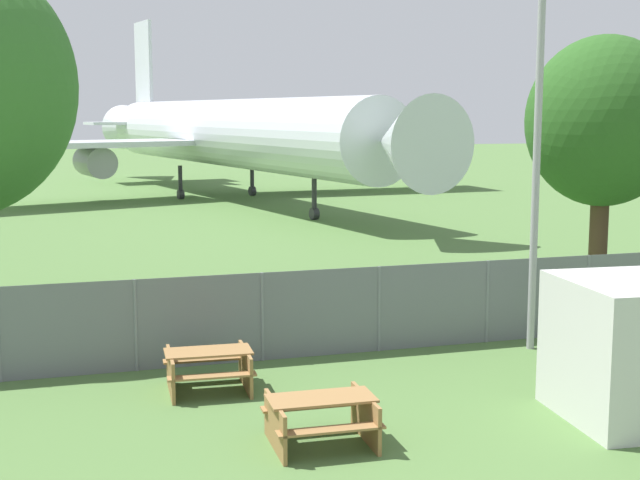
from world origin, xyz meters
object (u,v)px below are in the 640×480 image
Objects in this scene: airplane at (224,134)px; picnic_bench_open_grass at (208,366)px; picnic_bench_near_cabin at (321,415)px; tree_near_hangar at (604,122)px.

picnic_bench_open_grass is at bearing -22.49° from airplane.
picnic_bench_near_cabin and picnic_bench_open_grass have the same top height.
airplane is 31.24m from tree_near_hangar.
picnic_bench_near_cabin is at bearing -19.86° from airplane.
tree_near_hangar reaches higher than picnic_bench_open_grass.
tree_near_hangar is at bearing 21.95° from picnic_bench_open_grass.
picnic_bench_open_grass is (-7.05, -35.46, -3.33)m from airplane.
airplane is 39.19m from picnic_bench_near_cabin.
tree_near_hangar reaches higher than picnic_bench_near_cabin.
picnic_bench_near_cabin is 0.24× the size of tree_near_hangar.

